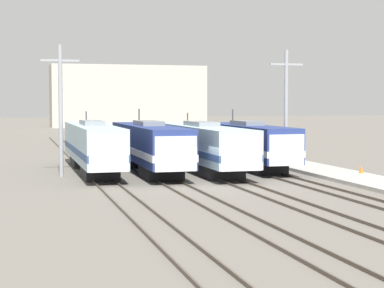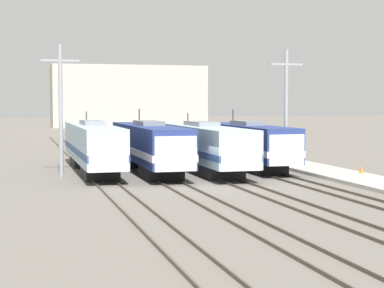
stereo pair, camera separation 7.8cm
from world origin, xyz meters
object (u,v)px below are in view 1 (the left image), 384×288
Objects in this scene: locomotive_center_left at (150,146)px; locomotive_center_right at (203,146)px; catenary_tower_right at (286,107)px; traffic_cone at (361,169)px; locomotive_far_right at (249,144)px; locomotive_far_left at (93,146)px; catenary_tower_left at (61,107)px.

locomotive_center_left is 0.93× the size of locomotive_center_right.
catenary_tower_right is 8.24m from traffic_cone.
locomotive_far_right is at bearing 14.49° from locomotive_center_right.
locomotive_far_left is 8.62m from locomotive_center_right.
locomotive_center_right is 7.47m from catenary_tower_right.
locomotive_far_left is 32.37× the size of traffic_cone.
locomotive_far_right is at bearing 127.55° from traffic_cone.
locomotive_center_left is at bearing -16.43° from locomotive_far_left.
locomotive_far_left is 0.97× the size of locomotive_center_right.
locomotive_far_left is 15.72m from catenary_tower_right.
locomotive_far_left is 4.44m from locomotive_center_left.
catenary_tower_right reaches higher than locomotive_far_right.
locomotive_center_left is 1.09× the size of locomotive_far_right.
locomotive_center_left is at bearing -173.16° from locomotive_far_right.
catenary_tower_right is 16.86× the size of traffic_cone.
locomotive_center_left is 11.47m from catenary_tower_right.
catenary_tower_left is 22.56m from traffic_cone.
locomotive_far_right is (4.26, 1.10, -0.01)m from locomotive_center_right.
traffic_cone is at bearing -24.87° from locomotive_center_left.
traffic_cone is at bearing -33.00° from locomotive_center_right.
locomotive_far_right is at bearing -1.05° from locomotive_far_left.
locomotive_far_left reaches higher than locomotive_center_right.
traffic_cone is at bearing -60.20° from catenary_tower_right.
locomotive_far_left is 1.92× the size of catenary_tower_left.
locomotive_far_left is at bearing 37.98° from catenary_tower_left.
catenary_tower_left is at bearing -173.78° from locomotive_center_left.
traffic_cone is at bearing -23.04° from locomotive_far_left.
traffic_cone is at bearing -52.45° from locomotive_far_right.
catenary_tower_right is (11.04, -0.74, 3.01)m from locomotive_center_left.
locomotive_far_right is (8.52, 1.02, -0.05)m from locomotive_center_left.
catenary_tower_left reaches higher than locomotive_center_left.
locomotive_center_right is at bearing -165.51° from locomotive_far_right.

